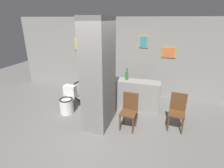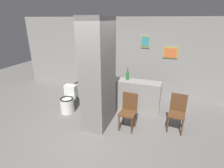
% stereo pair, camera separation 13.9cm
% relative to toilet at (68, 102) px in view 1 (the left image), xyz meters
% --- Properties ---
extents(ground_plane, '(14.00, 14.00, 0.00)m').
position_rel_toilet_xyz_m(ground_plane, '(1.12, -0.75, -0.31)').
color(ground_plane, slate).
extents(wall_back, '(8.00, 0.09, 2.60)m').
position_rel_toilet_xyz_m(wall_back, '(1.12, 1.88, 0.99)').
color(wall_back, gray).
rests_on(wall_back, ground_plane).
extents(pillar_center, '(0.57, 0.98, 2.60)m').
position_rel_toilet_xyz_m(pillar_center, '(1.08, -0.26, 0.99)').
color(pillar_center, gray).
rests_on(pillar_center, ground_plane).
extents(counter_shelf, '(1.39, 0.44, 0.87)m').
position_rel_toilet_xyz_m(counter_shelf, '(1.80, 0.78, 0.12)').
color(counter_shelf, gray).
rests_on(counter_shelf, ground_plane).
extents(toilet, '(0.39, 0.55, 0.74)m').
position_rel_toilet_xyz_m(toilet, '(0.00, 0.00, 0.00)').
color(toilet, white).
rests_on(toilet, ground_plane).
extents(chair_near_pillar, '(0.39, 0.39, 0.89)m').
position_rel_toilet_xyz_m(chair_near_pillar, '(1.83, -0.23, 0.17)').
color(chair_near_pillar, brown).
rests_on(chair_near_pillar, ground_plane).
extents(chair_by_doorway, '(0.40, 0.40, 0.89)m').
position_rel_toilet_xyz_m(chair_by_doorway, '(2.94, 0.09, 0.17)').
color(chair_by_doorway, brown).
rests_on(chair_by_doorway, ground_plane).
extents(bicycle, '(1.63, 0.42, 0.77)m').
position_rel_toilet_xyz_m(bicycle, '(0.56, 0.69, 0.06)').
color(bicycle, black).
rests_on(bicycle, ground_plane).
extents(bottle_tall, '(0.09, 0.09, 0.35)m').
position_rel_toilet_xyz_m(bottle_tall, '(1.52, 0.82, 0.69)').
color(bottle_tall, '#267233').
rests_on(bottle_tall, counter_shelf).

